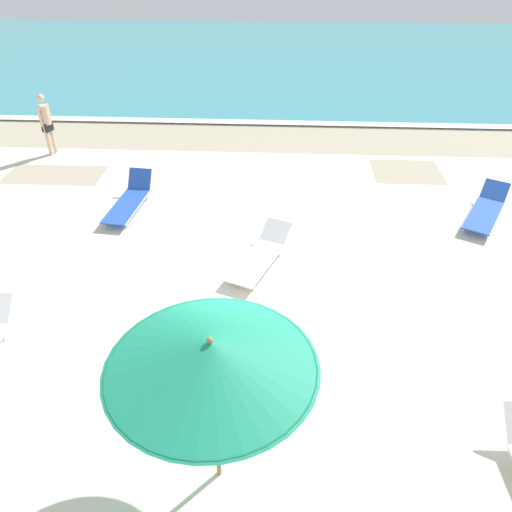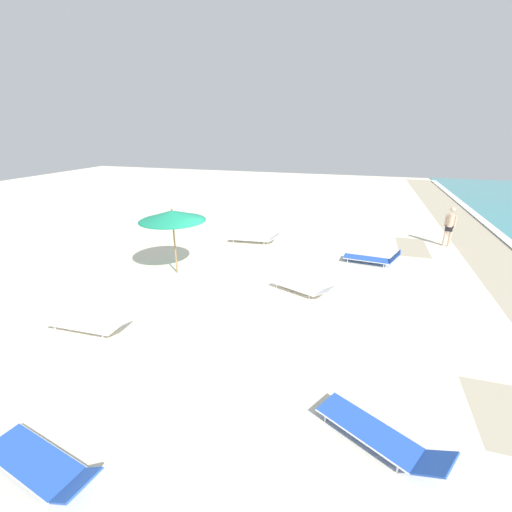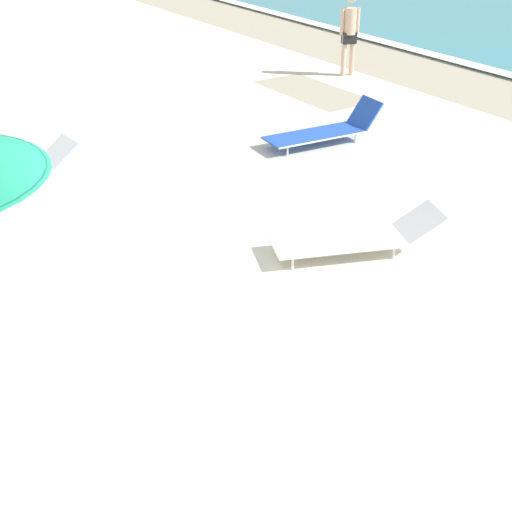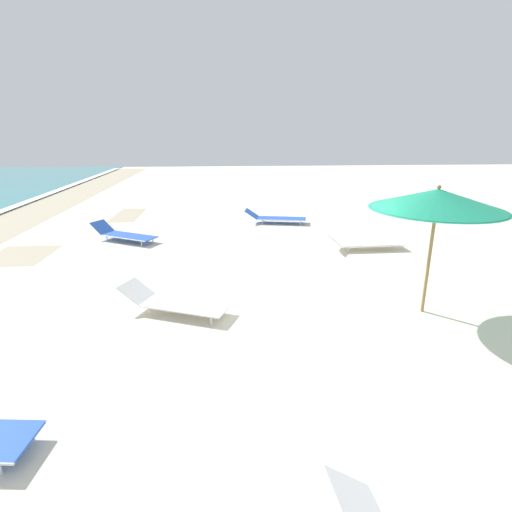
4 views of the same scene
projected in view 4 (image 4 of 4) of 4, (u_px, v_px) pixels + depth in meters
The scene contains 7 objects.
ground_plane at pixel (300, 306), 7.97m from camera, with size 60.00×60.00×0.16m.
beach_umbrella at pixel (437, 200), 6.90m from camera, with size 2.31×2.31×2.38m.
sun_lounger_under_umbrella at pixel (456, 501), 3.48m from camera, with size 0.79×2.35×0.50m.
sun_lounger_beside_umbrella at pixel (174, 302), 7.45m from camera, with size 1.34×2.15×0.49m.
sun_lounger_near_water_left at pixel (123, 234), 12.22m from camera, with size 1.59×2.18×0.52m.
sun_lounger_near_water_right at pixel (275, 218), 14.51m from camera, with size 1.01×2.28×0.49m.
sun_lounger_mid_beach_pair_a at pixel (362, 242), 11.36m from camera, with size 0.68×2.30×0.54m.
Camera 4 is at (-7.20, 1.43, 3.30)m, focal length 28.00 mm.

